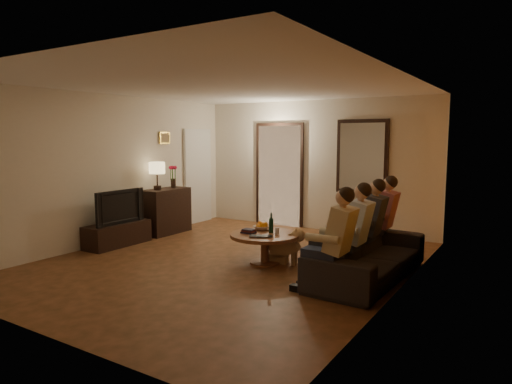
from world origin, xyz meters
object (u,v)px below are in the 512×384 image
Objects in this scene: person_a at (335,246)px; dog at (284,245)px; tv at (116,206)px; person_b at (353,237)px; person_c at (369,229)px; wine_bottle at (271,223)px; tv_stand at (117,234)px; laptop at (261,237)px; table_lamp at (157,176)px; coffee_table at (265,249)px; bowl at (262,228)px; person_d at (382,222)px; dresser at (166,211)px; sofa at (368,253)px.

person_a is 1.53m from dog.
person_b is (4.16, 0.23, -0.08)m from tv.
person_c is 1.41m from wine_bottle.
person_b is (4.16, 0.23, 0.40)m from tv_stand.
table_lamp is at bearing 132.71° from laptop.
bowl is at bearing 129.29° from coffee_table.
coffee_table is 3.96× the size of bowl.
table_lamp is 4.20m from person_c.
person_a and person_d have the same top height.
dresser is at bearing 166.62° from person_b.
tv is at bearing -176.89° from person_b.
table_lamp reaches higher than laptop.
person_b is at bearing -13.37° from bowl.
person_b reaches higher than laptop.
tv_stand is at bearing 0.00° from tv.
person_b is at bearing -24.80° from dog.
dog is at bearing 142.07° from person_a.
sofa is 2.20× the size of coffee_table.
table_lamp is 4.42m from person_a.
table_lamp is 0.54× the size of tv.
laptop is (2.84, -1.11, 0.03)m from dresser.
dresser is 4.46m from person_a.
table_lamp is at bearing 85.94° from sofa.
table_lamp is 2.08× the size of bowl.
person_b reaches higher than bowl.
person_d is 1.80m from coffee_table.
laptop is (2.84, 0.11, -0.22)m from tv.
person_a is 0.60m from person_b.
person_a reaches higher than dresser.
dresser is at bearing 0.00° from tv.
laptop is at bearing -174.80° from person_b.
tv_stand is 4.19m from person_b.
person_d reaches higher than dog.
person_a is at bearing -95.13° from tv.
person_d is 1.17× the size of coffee_table.
tv is at bearing -170.13° from wine_bottle.
person_b reaches higher than sofa.
tv is 2.81m from coffee_table.
laptop is at bearing -60.75° from bowl.
tv_stand is 1.17× the size of tv.
laptop is (0.05, -0.38, -0.14)m from wine_bottle.
table_lamp reaches higher than bowl.
person_a reaches higher than tv.
person_b is 1.39m from wine_bottle.
laptop is (2.84, 0.11, 0.27)m from tv_stand.
dresser is at bearing 165.35° from wine_bottle.
dresser reaches higher than wine_bottle.
tv_stand is 3.58× the size of laptop.
dog is at bearing -7.90° from bowl.
person_a is at bearing -32.13° from wine_bottle.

